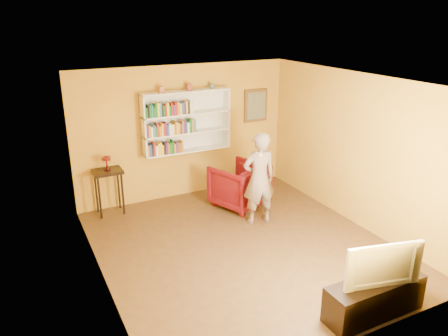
{
  "coord_description": "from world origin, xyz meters",
  "views": [
    {
      "loc": [
        -3.13,
        -5.54,
        3.65
      ],
      "look_at": [
        0.03,
        0.75,
        1.13
      ],
      "focal_mm": 35.0,
      "sensor_mm": 36.0,
      "label": 1
    }
  ],
  "objects_px": {
    "person": "(259,179)",
    "television": "(379,262)",
    "ruby_lustre": "(106,160)",
    "console_table": "(108,178)",
    "bookshelf": "(186,121)",
    "tv_cabinet": "(374,298)",
    "armchair": "(239,185)"
  },
  "relations": [
    {
      "from": "console_table",
      "to": "armchair",
      "type": "xyz_separation_m",
      "value": [
        2.37,
        -0.79,
        -0.29
      ]
    },
    {
      "from": "ruby_lustre",
      "to": "armchair",
      "type": "relative_size",
      "value": 0.29
    },
    {
      "from": "armchair",
      "to": "person",
      "type": "relative_size",
      "value": 0.56
    },
    {
      "from": "person",
      "to": "television",
      "type": "xyz_separation_m",
      "value": [
        -0.03,
        -2.91,
        -0.08
      ]
    },
    {
      "from": "ruby_lustre",
      "to": "television",
      "type": "distance_m",
      "value": 5.06
    },
    {
      "from": "bookshelf",
      "to": "television",
      "type": "xyz_separation_m",
      "value": [
        0.64,
        -4.66,
        -0.82
      ]
    },
    {
      "from": "ruby_lustre",
      "to": "television",
      "type": "relative_size",
      "value": 0.28
    },
    {
      "from": "person",
      "to": "bookshelf",
      "type": "bearing_deg",
      "value": -62.88
    },
    {
      "from": "armchair",
      "to": "television",
      "type": "distance_m",
      "value": 3.72
    },
    {
      "from": "person",
      "to": "television",
      "type": "relative_size",
      "value": 1.71
    },
    {
      "from": "person",
      "to": "television",
      "type": "height_order",
      "value": "person"
    },
    {
      "from": "console_table",
      "to": "tv_cabinet",
      "type": "distance_m",
      "value": 5.08
    },
    {
      "from": "bookshelf",
      "to": "tv_cabinet",
      "type": "relative_size",
      "value": 1.33
    },
    {
      "from": "person",
      "to": "console_table",
      "type": "bearing_deg",
      "value": -28.39
    },
    {
      "from": "console_table",
      "to": "armchair",
      "type": "distance_m",
      "value": 2.52
    },
    {
      "from": "bookshelf",
      "to": "tv_cabinet",
      "type": "xyz_separation_m",
      "value": [
        0.64,
        -4.66,
        -1.35
      ]
    },
    {
      "from": "console_table",
      "to": "television",
      "type": "distance_m",
      "value": 5.05
    },
    {
      "from": "console_table",
      "to": "person",
      "type": "distance_m",
      "value": 2.83
    },
    {
      "from": "bookshelf",
      "to": "person",
      "type": "bearing_deg",
      "value": -68.84
    },
    {
      "from": "television",
      "to": "bookshelf",
      "type": "bearing_deg",
      "value": 111.12
    },
    {
      "from": "bookshelf",
      "to": "armchair",
      "type": "xyz_separation_m",
      "value": [
        0.72,
        -0.95,
        -1.16
      ]
    },
    {
      "from": "person",
      "to": "ruby_lustre",
      "type": "bearing_deg",
      "value": -28.39
    },
    {
      "from": "bookshelf",
      "to": "armchair",
      "type": "height_order",
      "value": "bookshelf"
    },
    {
      "from": "console_table",
      "to": "television",
      "type": "xyz_separation_m",
      "value": [
        2.3,
        -4.5,
        0.05
      ]
    },
    {
      "from": "armchair",
      "to": "person",
      "type": "xyz_separation_m",
      "value": [
        -0.04,
        -0.8,
        0.42
      ]
    },
    {
      "from": "ruby_lustre",
      "to": "armchair",
      "type": "distance_m",
      "value": 2.58
    },
    {
      "from": "ruby_lustre",
      "to": "tv_cabinet",
      "type": "distance_m",
      "value": 5.12
    },
    {
      "from": "tv_cabinet",
      "to": "ruby_lustre",
      "type": "bearing_deg",
      "value": 117.05
    },
    {
      "from": "television",
      "to": "ruby_lustre",
      "type": "bearing_deg",
      "value": 130.29
    },
    {
      "from": "bookshelf",
      "to": "ruby_lustre",
      "type": "xyz_separation_m",
      "value": [
        -1.65,
        -0.16,
        -0.52
      ]
    },
    {
      "from": "tv_cabinet",
      "to": "armchair",
      "type": "bearing_deg",
      "value": 88.89
    },
    {
      "from": "console_table",
      "to": "person",
      "type": "xyz_separation_m",
      "value": [
        2.33,
        -1.59,
        0.13
      ]
    }
  ]
}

